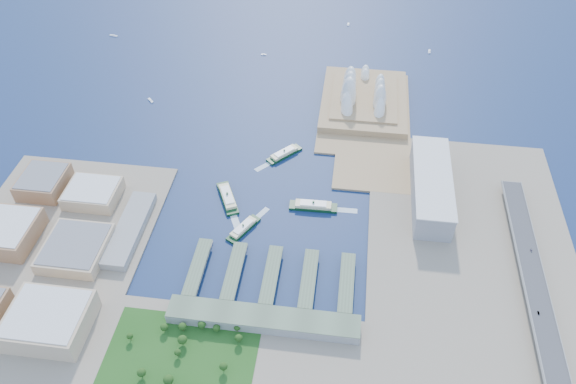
# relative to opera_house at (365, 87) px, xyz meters

# --- Properties ---
(ground) EXTENTS (3000.00, 3000.00, 0.00)m
(ground) POSITION_rel_opera_house_xyz_m (-105.00, -280.00, -32.00)
(ground) COLOR #0E1B41
(ground) RESTS_ON ground
(west_land) EXTENTS (220.00, 390.00, 3.00)m
(west_land) POSITION_rel_opera_house_xyz_m (-355.00, -385.00, -30.50)
(west_land) COLOR gray
(west_land) RESTS_ON ground
(east_land) EXTENTS (240.00, 500.00, 3.00)m
(east_land) POSITION_rel_opera_house_xyz_m (135.00, -330.00, -30.50)
(east_land) COLOR gray
(east_land) RESTS_ON ground
(peninsula) EXTENTS (135.00, 220.00, 3.00)m
(peninsula) POSITION_rel_opera_house_xyz_m (2.50, -20.00, -30.50)
(peninsula) COLOR #A28258
(peninsula) RESTS_ON ground
(opera_house) EXTENTS (134.00, 180.00, 58.00)m
(opera_house) POSITION_rel_opera_house_xyz_m (0.00, 0.00, 0.00)
(opera_house) COLOR white
(opera_house) RESTS_ON peninsula
(toaster_building) EXTENTS (45.00, 155.00, 35.00)m
(toaster_building) POSITION_rel_opera_house_xyz_m (90.00, -200.00, -11.50)
(toaster_building) COLOR gray
(toaster_building) RESTS_ON east_land
(expressway) EXTENTS (26.00, 340.00, 11.85)m
(expressway) POSITION_rel_opera_house_xyz_m (195.00, -340.00, -23.07)
(expressway) COLOR gray
(expressway) RESTS_ON east_land
(west_buildings) EXTENTS (200.00, 280.00, 27.00)m
(west_buildings) POSITION_rel_opera_house_xyz_m (-355.00, -350.00, -15.50)
(west_buildings) COLOR #996F4C
(west_buildings) RESTS_ON west_land
(ferry_wharves) EXTENTS (184.00, 90.00, 9.30)m
(ferry_wharves) POSITION_rel_opera_house_xyz_m (-91.00, -355.00, -27.35)
(ferry_wharves) COLOR #55674E
(ferry_wharves) RESTS_ON ground
(terminal_building) EXTENTS (200.00, 28.00, 12.00)m
(terminal_building) POSITION_rel_opera_house_xyz_m (-90.00, -415.00, -23.00)
(terminal_building) COLOR gray
(terminal_building) RESTS_ON south_land
(park) EXTENTS (150.00, 110.00, 16.00)m
(park) POSITION_rel_opera_house_xyz_m (-165.00, -470.00, -21.00)
(park) COLOR #194714
(park) RESTS_ON south_land
(ferry_a) EXTENTS (40.43, 62.09, 11.60)m
(ferry_a) POSITION_rel_opera_house_xyz_m (-166.19, -236.06, -26.20)
(ferry_a) COLOR #0C3216
(ferry_a) RESTS_ON ground
(ferry_b) EXTENTS (47.31, 49.64, 10.34)m
(ferry_b) POSITION_rel_opera_house_xyz_m (-105.92, -138.80, -26.83)
(ferry_b) COLOR #0C3216
(ferry_b) RESTS_ON ground
(ferry_c) EXTENTS (36.51, 50.88, 9.66)m
(ferry_c) POSITION_rel_opera_house_xyz_m (-136.00, -286.11, -27.17)
(ferry_c) COLOR #0C3216
(ferry_c) RESTS_ON ground
(ferry_d) EXTENTS (60.74, 16.65, 11.43)m
(ferry_d) POSITION_rel_opera_house_xyz_m (-55.53, -236.88, -26.29)
(ferry_d) COLOR #0C3216
(ferry_d) RESTS_ON ground
(boat_a) EXTENTS (11.92, 12.74, 2.69)m
(boat_a) POSITION_rel_opera_house_xyz_m (-332.99, -33.69, -30.65)
(boat_a) COLOR white
(boat_a) RESTS_ON ground
(boat_b) EXTENTS (9.14, 3.86, 2.41)m
(boat_b) POSITION_rel_opera_house_xyz_m (-179.34, 129.76, -30.80)
(boat_b) COLOR white
(boat_b) RESTS_ON ground
(boat_c) EXTENTS (4.59, 12.67, 2.79)m
(boat_c) POSITION_rel_opera_house_xyz_m (110.17, 178.60, -30.60)
(boat_c) COLOR white
(boat_c) RESTS_ON ground
(boat_d) EXTENTS (15.86, 6.48, 2.62)m
(boat_d) POSITION_rel_opera_house_xyz_m (-465.54, 161.00, -30.69)
(boat_d) COLOR white
(boat_d) RESTS_ON ground
(boat_e) EXTENTS (3.59, 10.85, 2.65)m
(boat_e) POSITION_rel_opera_house_xyz_m (-37.85, 262.61, -30.67)
(boat_e) COLOR white
(boat_e) RESTS_ON ground
(car_b) EXTENTS (1.52, 4.35, 1.43)m
(car_b) POSITION_rel_opera_house_xyz_m (191.00, -374.23, -16.43)
(car_b) COLOR slate
(car_b) RESTS_ON expressway
(car_c) EXTENTS (1.74, 4.29, 1.25)m
(car_c) POSITION_rel_opera_house_xyz_m (199.00, -288.41, -16.53)
(car_c) COLOR slate
(car_c) RESTS_ON expressway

